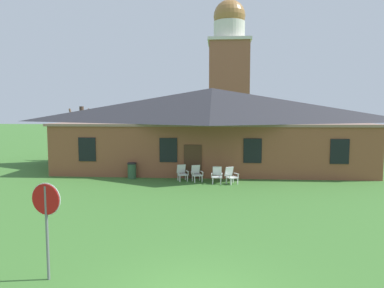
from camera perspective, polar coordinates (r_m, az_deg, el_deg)
The scene contains 9 objects.
brick_building at distance 26.78m, azimuth 3.18°, elevation 2.78°, with size 21.45×10.40×5.86m.
dome_tower at distance 45.26m, azimuth 5.91°, elevation 10.73°, with size 5.18×5.18×18.52m.
stop_sign at distance 9.56m, azimuth -22.28°, elevation -9.93°, with size 0.79×0.19×2.44m.
lawn_chair_by_porch at distance 21.43m, azimuth -1.60°, elevation -4.56°, with size 0.78×0.83×0.96m.
lawn_chair_near_door at distance 21.24m, azimuth 0.73°, elevation -4.64°, with size 0.78×0.82×0.96m.
lawn_chair_left_end at distance 20.72m, azimuth 4.02°, elevation -4.91°, with size 0.66×0.69×0.96m.
lawn_chair_middle at distance 20.65m, azimuth 6.23°, elevation -4.96°, with size 0.84×0.87×0.96m.
bare_tree_beside_building at distance 31.51m, azimuth -17.15°, elevation 2.19°, with size 2.10×2.07×4.54m.
trash_bin at distance 22.41m, azimuth -9.59°, elevation -4.20°, with size 0.56×0.56×0.98m.
Camera 1 is at (0.51, -7.37, 4.19)m, focal length 33.36 mm.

